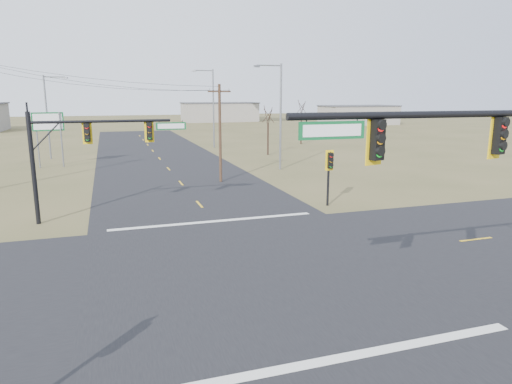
# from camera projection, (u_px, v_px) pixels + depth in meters

# --- Properties ---
(ground) EXTENTS (320.00, 320.00, 0.00)m
(ground) POSITION_uv_depth(u_px,v_px,m) (253.00, 266.00, 19.73)
(ground) COLOR brown
(ground) RESTS_ON ground
(road_ew) EXTENTS (160.00, 14.00, 0.02)m
(road_ew) POSITION_uv_depth(u_px,v_px,m) (253.00, 266.00, 19.73)
(road_ew) COLOR black
(road_ew) RESTS_ON ground
(road_ns) EXTENTS (14.00, 160.00, 0.02)m
(road_ns) POSITION_uv_depth(u_px,v_px,m) (253.00, 266.00, 19.72)
(road_ns) COLOR black
(road_ns) RESTS_ON ground
(stop_bar_near) EXTENTS (12.00, 0.40, 0.01)m
(stop_bar_near) POSITION_uv_depth(u_px,v_px,m) (335.00, 359.00, 12.75)
(stop_bar_near) COLOR silver
(stop_bar_near) RESTS_ON road_ns
(stop_bar_far) EXTENTS (12.00, 0.40, 0.01)m
(stop_bar_far) POSITION_uv_depth(u_px,v_px,m) (214.00, 221.00, 26.70)
(stop_bar_far) COLOR silver
(stop_bar_far) RESTS_ON road_ns
(mast_arm_near) EXTENTS (10.65, 0.52, 7.36)m
(mast_arm_near) POSITION_uv_depth(u_px,v_px,m) (506.00, 162.00, 13.26)
(mast_arm_near) COLOR black
(mast_arm_near) RESTS_ON ground
(mast_arm_far) EXTENTS (8.83, 0.46, 6.39)m
(mast_arm_far) POSITION_uv_depth(u_px,v_px,m) (91.00, 142.00, 26.31)
(mast_arm_far) COLOR black
(mast_arm_far) RESTS_ON ground
(pedestal_signal_ne) EXTENTS (0.61, 0.52, 3.77)m
(pedestal_signal_ne) POSITION_uv_depth(u_px,v_px,m) (330.00, 165.00, 29.91)
(pedestal_signal_ne) COLOR black
(pedestal_signal_ne) RESTS_ON ground
(utility_pole_near) EXTENTS (1.99, 0.37, 8.16)m
(utility_pole_near) POSITION_uv_depth(u_px,v_px,m) (220.00, 132.00, 38.12)
(utility_pole_near) COLOR #49311F
(utility_pole_near) RESTS_ON ground
(highway_sign) EXTENTS (2.97, 0.42, 5.60)m
(highway_sign) POSITION_uv_depth(u_px,v_px,m) (48.00, 128.00, 45.94)
(highway_sign) COLOR slate
(highway_sign) RESTS_ON ground
(streetlight_a) EXTENTS (2.86, 0.41, 10.23)m
(streetlight_a) POSITION_uv_depth(u_px,v_px,m) (279.00, 111.00, 44.33)
(streetlight_a) COLOR slate
(streetlight_a) RESTS_ON ground
(streetlight_b) EXTENTS (3.02, 0.48, 10.78)m
(streetlight_b) POSITION_uv_depth(u_px,v_px,m) (212.00, 104.00, 63.54)
(streetlight_b) COLOR slate
(streetlight_b) RESTS_ON ground
(streetlight_c) EXTENTS (2.66, 0.39, 9.50)m
(streetlight_c) POSITION_uv_depth(u_px,v_px,m) (49.00, 113.00, 52.04)
(streetlight_c) COLOR slate
(streetlight_c) RESTS_ON ground
(bare_tree_c) EXTENTS (2.73, 2.73, 6.36)m
(bare_tree_c) POSITION_uv_depth(u_px,v_px,m) (268.00, 114.00, 55.67)
(bare_tree_c) COLOR black
(bare_tree_c) RESTS_ON ground
(bare_tree_d) EXTENTS (2.72, 2.72, 6.91)m
(bare_tree_d) POSITION_uv_depth(u_px,v_px,m) (302.00, 107.00, 68.15)
(bare_tree_d) COLOR black
(bare_tree_d) RESTS_ON ground
(warehouse_mid) EXTENTS (20.00, 12.00, 5.00)m
(warehouse_mid) POSITION_uv_depth(u_px,v_px,m) (219.00, 112.00, 129.08)
(warehouse_mid) COLOR gray
(warehouse_mid) RESTS_ON ground
(warehouse_right) EXTENTS (18.00, 10.00, 4.50)m
(warehouse_right) POSITION_uv_depth(u_px,v_px,m) (358.00, 116.00, 114.98)
(warehouse_right) COLOR gray
(warehouse_right) RESTS_ON ground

